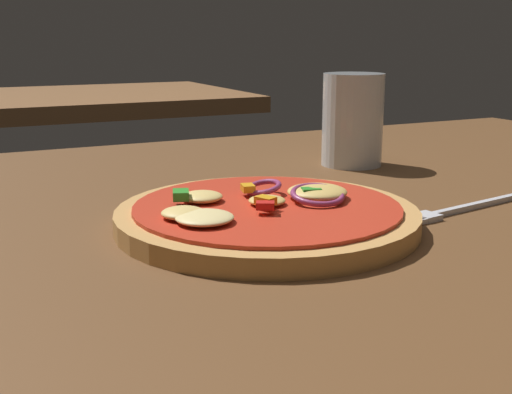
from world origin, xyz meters
TOP-DOWN VIEW (x-y plane):
  - dining_table at (0.00, 0.00)m, footprint 1.28×0.83m
  - pizza at (-0.05, -0.03)m, footprint 0.24×0.24m
  - fork at (0.13, -0.06)m, footprint 0.19×0.04m
  - beer_glass at (0.16, 0.15)m, footprint 0.07×0.07m
  - background_table at (0.15, 1.25)m, footprint 0.64×0.58m

SIDE VIEW (x-z plane):
  - dining_table at x=0.00m, z-range 0.00..0.04m
  - background_table at x=0.15m, z-range 0.00..0.04m
  - fork at x=0.13m, z-range 0.04..0.04m
  - pizza at x=-0.05m, z-range 0.03..0.06m
  - beer_glass at x=0.16m, z-range 0.03..0.14m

